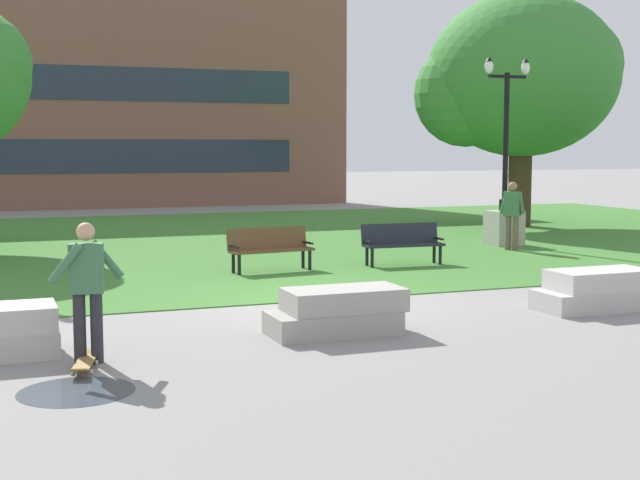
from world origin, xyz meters
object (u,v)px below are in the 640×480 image
(concrete_block_left, at_px, (338,312))
(skateboard, at_px, (85,362))
(person_skateboarder, at_px, (87,284))
(park_bench_near_right, at_px, (270,246))
(lamp_post_right, at_px, (504,207))
(person_bystander_near_lawn, at_px, (512,212))
(park_bench_far_left, at_px, (402,241))
(concrete_block_right, at_px, (596,291))

(concrete_block_left, xyz_separation_m, skateboard, (-3.54, -0.81, -0.22))
(person_skateboarder, distance_m, park_bench_near_right, 8.07)
(concrete_block_left, distance_m, person_skateboarder, 3.55)
(lamp_post_right, bearing_deg, person_bystander_near_lawn, -112.73)
(lamp_post_right, bearing_deg, park_bench_far_left, -148.55)
(concrete_block_right, relative_size, person_skateboarder, 1.10)
(skateboard, height_order, park_bench_near_right, park_bench_near_right)
(concrete_block_left, relative_size, park_bench_near_right, 1.02)
(park_bench_near_right, bearing_deg, person_skateboarder, -123.32)
(park_bench_near_right, distance_m, lamp_post_right, 7.71)
(person_skateboarder, height_order, person_bystander_near_lawn, person_bystander_near_lawn)
(skateboard, xyz_separation_m, park_bench_near_right, (4.51, 7.05, 0.45))
(concrete_block_right, xyz_separation_m, skateboard, (-8.11, -1.08, -0.22))
(skateboard, height_order, lamp_post_right, lamp_post_right)
(park_bench_near_right, xyz_separation_m, lamp_post_right, (7.27, 2.52, 0.48))
(park_bench_near_right, bearing_deg, concrete_block_left, -98.89)
(concrete_block_left, relative_size, park_bench_far_left, 1.04)
(park_bench_far_left, distance_m, person_bystander_near_lawn, 4.13)
(person_skateboarder, relative_size, park_bench_far_left, 0.94)
(concrete_block_left, distance_m, person_bystander_near_lawn, 10.98)
(concrete_block_right, height_order, lamp_post_right, lamp_post_right)
(concrete_block_right, relative_size, park_bench_far_left, 1.03)
(concrete_block_left, distance_m, park_bench_far_left, 7.35)
(concrete_block_right, relative_size, skateboard, 1.82)
(concrete_block_right, height_order, person_skateboarder, person_skateboarder)
(concrete_block_right, xyz_separation_m, person_skateboarder, (-8.03, -0.76, 0.66))
(person_bystander_near_lawn, bearing_deg, person_skateboarder, -143.93)
(park_bench_near_right, relative_size, park_bench_far_left, 1.01)
(park_bench_far_left, relative_size, lamp_post_right, 0.37)
(skateboard, height_order, park_bench_far_left, park_bench_far_left)
(concrete_block_right, distance_m, person_bystander_near_lawn, 8.13)
(concrete_block_right, distance_m, park_bench_far_left, 5.93)
(concrete_block_left, height_order, skateboard, concrete_block_left)
(park_bench_far_left, xyz_separation_m, lamp_post_right, (4.25, 2.60, 0.48))
(person_skateboarder, bearing_deg, park_bench_far_left, 41.81)
(skateboard, bearing_deg, concrete_block_right, 7.58)
(lamp_post_right, bearing_deg, person_skateboarder, -141.64)
(concrete_block_left, relative_size, person_bystander_near_lawn, 1.11)
(concrete_block_left, distance_m, lamp_post_right, 12.05)
(skateboard, xyz_separation_m, lamp_post_right, (11.78, 9.57, 0.93))
(person_bystander_near_lawn, bearing_deg, skateboard, -143.10)
(park_bench_near_right, relative_size, lamp_post_right, 0.38)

